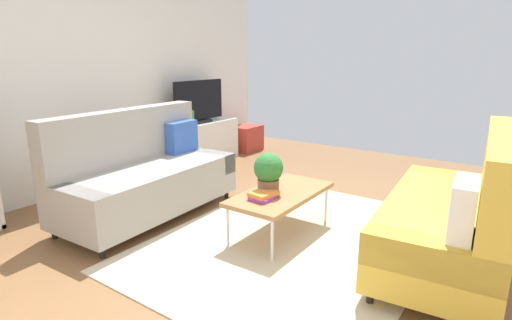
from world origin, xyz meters
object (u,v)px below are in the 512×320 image
Objects in this scene: couch_beige at (145,174)px; bottle_0 at (182,120)px; coffee_table at (281,195)px; tv at (199,102)px; bottle_1 at (187,120)px; bottle_2 at (192,117)px; storage_trunk at (247,138)px; tv_console at (200,143)px; vase_0 at (168,121)px; couch_green at (455,213)px; table_book_0 at (264,197)px; potted_plant at (268,172)px.

couch_beige is 11.59× the size of bottle_0.
tv reaches higher than coffee_table.
bottle_1 reaches higher than coffee_table.
tv is 4.79× the size of bottle_2.
tv is 0.38m from bottle_1.
storage_trunk reaches higher than coffee_table.
tv_console is (1.91, 1.00, -0.12)m from couch_beige.
couch_beige is 2.20m from tv.
tv reaches higher than vase_0.
couch_beige reaches higher than bottle_2.
couch_beige is at bearing 98.51° from couch_green.
couch_beige is 10.62× the size of vase_0.
table_book_0 is (0.14, -1.40, -0.00)m from couch_beige.
tv is at bearing 6.24° from bottle_2.
coffee_table is 2.75m from bottle_2.
couch_beige is 5.17× the size of potted_plant.
couch_beige is 2.16m from tv_console.
couch_green is 3.96m from bottle_2.
bottle_0 is at bearing -150.13° from couch_beige.
potted_plant is (-0.10, 0.07, 0.23)m from coffee_table.
tv_console is 2.69× the size of storage_trunk.
storage_trunk is (3.01, 0.90, -0.22)m from couch_beige.
bottle_0 is (1.52, 0.96, 0.28)m from couch_beige.
couch_green reaches higher than coffee_table.
couch_green is 1.97× the size of tv.
bottle_1 is (-0.29, -0.04, 0.39)m from tv_console.
couch_green is at bearing -75.42° from potted_plant.
couch_green is 3.93m from bottle_1.
bottle_0 is 0.21m from bottle_2.
couch_green is 13.99× the size of bottle_1.
bottle_2 reaches higher than table_book_0.
couch_green is 11.78× the size of bottle_0.
bottle_0 is (-0.39, -0.04, 0.40)m from tv_console.
tv_console is at bearing 53.68° from table_book_0.
tv is (1.91, 0.98, 0.51)m from couch_beige.
bottle_2 is at bearing 69.70° from couch_green.
potted_plant is 2.61m from vase_0.
vase_0 is at bearing -144.10° from couch_beige.
bottle_0 is at bearing 64.70° from coffee_table.
couch_green is (0.68, -2.84, 0.00)m from couch_beige.
vase_0 is at bearing 154.67° from bottle_0.
tv_console is at bearing -4.93° from vase_0.
potted_plant reaches higher than storage_trunk.
tv_console is at bearing -154.80° from couch_beige.
potted_plant is 2.06× the size of vase_0.
potted_plant is at bearing -121.78° from bottle_2.
tv_console is 1.11m from storage_trunk.
coffee_table is at bearing -37.79° from potted_plant.
storage_trunk is 3.68m from table_book_0.
storage_trunk is 3.70× the size of bottle_1.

